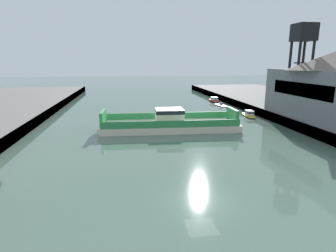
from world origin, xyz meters
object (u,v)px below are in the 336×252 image
(moored_boat_mid_right, at_px, (249,114))
(crane_tower, at_px, (303,45))
(chain_ferry, at_px, (169,123))
(moored_boat_mid_left, at_px, (221,105))
(moored_boat_near_right, at_px, (214,100))

(moored_boat_mid_right, relative_size, crane_tower, 0.42)
(chain_ferry, relative_size, moored_boat_mid_right, 3.50)
(moored_boat_mid_left, height_order, crane_tower, crane_tower)
(chain_ferry, height_order, crane_tower, crane_tower)
(chain_ferry, distance_m, moored_boat_mid_left, 28.21)
(moored_boat_near_right, bearing_deg, crane_tower, -80.35)
(crane_tower, bearing_deg, moored_boat_mid_left, 104.61)
(moored_boat_mid_left, bearing_deg, chain_ferry, -126.92)
(moored_boat_near_right, relative_size, moored_boat_mid_left, 1.05)
(chain_ferry, bearing_deg, crane_tower, 0.85)
(moored_boat_near_right, bearing_deg, moored_boat_mid_right, -89.28)
(chain_ferry, bearing_deg, moored_boat_mid_right, 25.51)
(moored_boat_near_right, xyz_separation_m, moored_boat_mid_left, (-0.67, -7.89, -0.28))
(chain_ferry, height_order, moored_boat_near_right, chain_ferry)
(moored_boat_near_right, distance_m, moored_boat_mid_right, 21.89)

